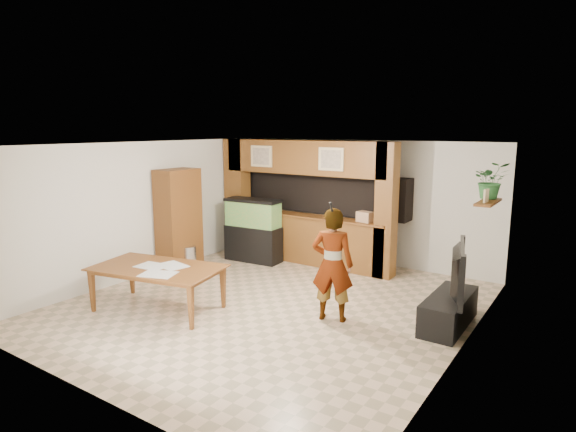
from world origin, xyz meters
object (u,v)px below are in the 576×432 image
Objects in this scene: pantry_cabinet at (179,220)px; aquarium at (253,231)px; dining_table at (157,289)px; television at (451,270)px; person at (332,265)px.

pantry_cabinet is 1.63m from aquarium.
dining_table is at bearing -85.24° from aquarium.
dining_table is at bearing 101.60° from television.
dining_table is at bearing 7.84° from person.
aquarium is 4.67m from television.
dining_table is (-4.00, -1.96, -0.49)m from television.
pantry_cabinet is at bearing 115.26° from dining_table.
television is at bearing 14.30° from dining_table.
television is (4.51, -1.18, 0.18)m from aquarium.
pantry_cabinet reaches higher than aquarium.
person is (2.98, -1.91, 0.19)m from aquarium.
dining_table is (1.35, -1.78, -0.67)m from pantry_cabinet.
television is 4.48m from dining_table.
pantry_cabinet reaches higher than dining_table.
aquarium reaches higher than television.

